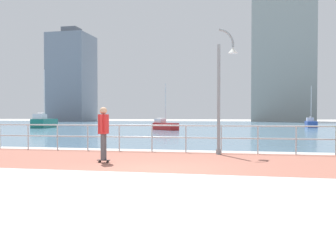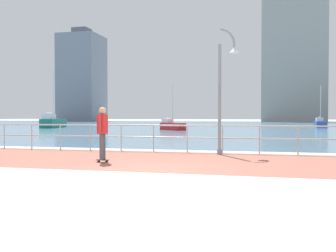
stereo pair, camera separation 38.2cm
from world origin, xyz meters
The scene contains 11 objects.
ground centered at (0.00, 40.00, 0.00)m, with size 220.00×220.00×0.00m, color #ADAAA5.
brick_paving centered at (0.00, 2.34, 0.00)m, with size 28.00×5.71×0.01m, color #935647.
harbor_water centered at (0.00, 50.19, 0.00)m, with size 180.00×88.00×0.00m, color slate.
waterfront_railing centered at (0.00, 5.19, 0.76)m, with size 25.25×0.06×1.09m.
lamppost centered at (1.52, 4.65, 2.61)m, with size 0.79×0.46×4.72m.
skateboarder centered at (-1.90, 1.20, 1.04)m, with size 0.41×0.55×1.72m.
sailboat_red centered at (9.60, 41.09, 0.50)m, with size 1.25×3.73×5.19m.
sailboat_navy centered at (-6.27, 28.82, 0.45)m, with size 3.16×3.09×4.74m.
sailboat_blue centered at (-22.16, 32.73, 0.67)m, with size 2.36×5.21×7.05m.
tower_concrete centered at (-46.75, 90.07, 12.06)m, with size 10.73×10.71×25.78m.
tower_brick centered at (9.74, 95.00, 21.51)m, with size 15.53×11.96×44.69m.
Camera 1 is at (2.64, -10.13, 1.46)m, focal length 41.73 mm.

